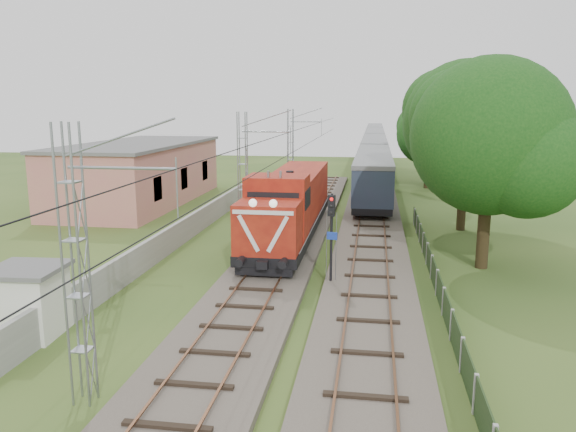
% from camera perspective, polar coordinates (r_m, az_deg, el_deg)
% --- Properties ---
extents(ground, '(140.00, 140.00, 0.00)m').
position_cam_1_polar(ground, '(23.93, -4.06, -9.40)').
color(ground, '#2E4A1C').
rests_on(ground, ground).
extents(track_main, '(4.20, 70.00, 0.45)m').
position_cam_1_polar(track_main, '(30.39, -1.15, -4.48)').
color(track_main, '#6B6054').
rests_on(track_main, ground).
extents(track_side, '(4.20, 80.00, 0.45)m').
position_cam_1_polar(track_side, '(42.62, 8.52, -0.01)').
color(track_side, '#6B6054').
rests_on(track_side, ground).
extents(catenary, '(3.31, 70.00, 8.00)m').
position_cam_1_polar(catenary, '(35.02, -4.53, 4.05)').
color(catenary, gray).
rests_on(catenary, ground).
extents(boundary_wall, '(0.25, 40.00, 1.50)m').
position_cam_1_polar(boundary_wall, '(36.55, -9.88, -1.03)').
color(boundary_wall, '#9E9E99').
rests_on(boundary_wall, ground).
extents(station_building, '(8.40, 20.40, 5.22)m').
position_cam_1_polar(station_building, '(50.34, -14.82, 4.29)').
color(station_building, tan).
rests_on(station_building, ground).
extents(fence, '(0.12, 32.00, 1.20)m').
position_cam_1_polar(fence, '(26.19, 14.91, -6.53)').
color(fence, black).
rests_on(fence, ground).
extents(locomotive, '(3.21, 18.34, 4.66)m').
position_cam_1_polar(locomotive, '(34.98, 0.32, 1.29)').
color(locomotive, black).
rests_on(locomotive, ground).
extents(coach_rake, '(3.06, 91.41, 3.54)m').
position_cam_1_polar(coach_rake, '(85.35, 8.76, 7.19)').
color(coach_rake, black).
rests_on(coach_rake, ground).
extents(signal_post, '(0.49, 0.38, 4.44)m').
position_cam_1_polar(signal_post, '(25.83, 4.44, -0.79)').
color(signal_post, black).
rests_on(signal_post, ground).
extents(relay_hut, '(2.70, 2.70, 2.62)m').
position_cam_1_polar(relay_hut, '(22.99, -24.84, -7.83)').
color(relay_hut, silver).
rests_on(relay_hut, ground).
extents(tree_a, '(8.38, 7.98, 10.86)m').
position_cam_1_polar(tree_a, '(30.21, 20.03, 7.45)').
color(tree_a, '#392C17').
rests_on(tree_a, ground).
extents(tree_b, '(8.79, 8.37, 11.39)m').
position_cam_1_polar(tree_b, '(39.29, 17.86, 8.81)').
color(tree_b, '#392C17').
rests_on(tree_b, ground).
extents(tree_c, '(6.76, 6.44, 8.76)m').
position_cam_1_polar(tree_c, '(58.75, 14.20, 8.05)').
color(tree_c, '#392C17').
rests_on(tree_c, ground).
extents(tree_d, '(6.68, 6.36, 8.66)m').
position_cam_1_polar(tree_d, '(63.51, 16.07, 8.11)').
color(tree_d, '#392C17').
rests_on(tree_d, ground).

